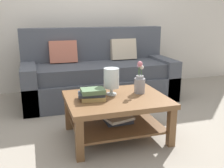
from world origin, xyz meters
TOP-DOWN VIEW (x-y plane):
  - ground_plane at (0.00, 0.00)m, footprint 10.00×10.00m
  - back_wall at (0.00, 1.65)m, footprint 6.40×0.12m
  - couch at (0.05, 0.91)m, footprint 2.21×0.90m
  - coffee_table at (-0.09, -0.39)m, footprint 1.02×0.80m
  - book_stack_main at (-0.34, -0.39)m, footprint 0.29×0.23m
  - glass_hurricane_vase at (-0.12, -0.30)m, footprint 0.16×0.16m
  - flower_pitcher at (0.19, -0.33)m, footprint 0.12×0.12m

SIDE VIEW (x-z plane):
  - ground_plane at x=0.00m, z-range 0.00..0.00m
  - coffee_table at x=-0.09m, z-range 0.10..0.54m
  - couch at x=0.05m, z-range -0.17..0.89m
  - book_stack_main at x=-0.34m, z-range 0.44..0.56m
  - flower_pitcher at x=0.19m, z-range 0.38..0.73m
  - glass_hurricane_vase at x=-0.12m, z-range 0.47..0.76m
  - back_wall at x=0.00m, z-range 0.00..2.70m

